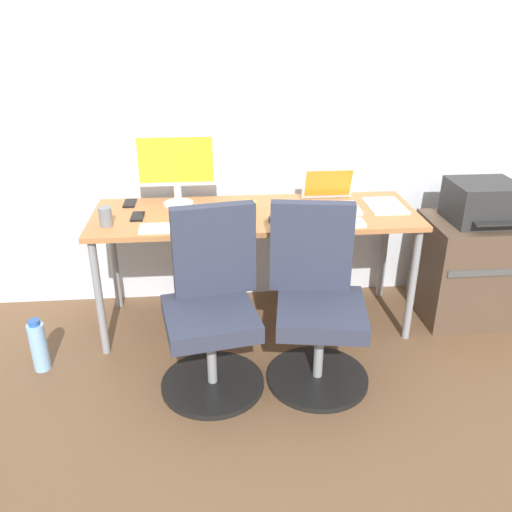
% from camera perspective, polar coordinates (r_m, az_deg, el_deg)
% --- Properties ---
extents(ground_plane, '(5.28, 5.28, 0.00)m').
position_cam_1_polar(ground_plane, '(3.42, -0.07, -6.93)').
color(ground_plane, brown).
extents(back_wall, '(4.40, 0.04, 2.60)m').
position_cam_1_polar(back_wall, '(3.34, -0.70, 16.23)').
color(back_wall, silver).
rests_on(back_wall, ground).
extents(desk, '(1.88, 0.63, 0.73)m').
position_cam_1_polar(desk, '(3.12, -0.08, 3.61)').
color(desk, '#B77542').
rests_on(desk, ground).
extents(office_chair_left, '(0.54, 0.54, 0.94)m').
position_cam_1_polar(office_chair_left, '(2.71, -4.73, -5.80)').
color(office_chair_left, black).
rests_on(office_chair_left, ground).
extents(office_chair_right, '(0.54, 0.54, 0.94)m').
position_cam_1_polar(office_chair_right, '(2.76, 6.53, -5.28)').
color(office_chair_right, black).
rests_on(office_chair_right, ground).
extents(side_cabinet, '(0.59, 0.50, 0.64)m').
position_cam_1_polar(side_cabinet, '(3.61, 21.93, -1.27)').
color(side_cabinet, brown).
rests_on(side_cabinet, ground).
extents(printer, '(0.38, 0.40, 0.24)m').
position_cam_1_polar(printer, '(3.45, 23.09, 5.34)').
color(printer, '#2D2D2D').
rests_on(printer, side_cabinet).
extents(water_bottle_on_floor, '(0.09, 0.09, 0.31)m').
position_cam_1_polar(water_bottle_on_floor, '(3.15, -22.25, -8.91)').
color(water_bottle_on_floor, '#8CBFF2').
rests_on(water_bottle_on_floor, ground).
extents(desktop_monitor, '(0.48, 0.18, 0.43)m').
position_cam_1_polar(desktop_monitor, '(3.18, -8.58, 9.73)').
color(desktop_monitor, silver).
rests_on(desktop_monitor, desk).
extents(open_laptop, '(0.31, 0.29, 0.22)m').
position_cam_1_polar(open_laptop, '(3.20, 8.00, 6.19)').
color(open_laptop, silver).
rests_on(open_laptop, desk).
extents(keyboard_by_monitor, '(0.34, 0.12, 0.02)m').
position_cam_1_polar(keyboard_by_monitor, '(2.88, -9.04, 2.99)').
color(keyboard_by_monitor, silver).
rests_on(keyboard_by_monitor, desk).
extents(keyboard_by_laptop, '(0.34, 0.12, 0.02)m').
position_cam_1_polar(keyboard_by_laptop, '(2.94, 8.30, 3.48)').
color(keyboard_by_laptop, silver).
rests_on(keyboard_by_laptop, desk).
extents(mouse_by_monitor, '(0.06, 0.10, 0.03)m').
position_cam_1_polar(mouse_by_monitor, '(2.96, 1.85, 4.04)').
color(mouse_by_monitor, '#2D2D2D').
rests_on(mouse_by_monitor, desk).
extents(mouse_by_laptop, '(0.06, 0.10, 0.03)m').
position_cam_1_polar(mouse_by_laptop, '(2.85, -1.29, 3.26)').
color(mouse_by_laptop, '#B7B7B7').
rests_on(mouse_by_laptop, desk).
extents(coffee_mug, '(0.08, 0.08, 0.09)m').
position_cam_1_polar(coffee_mug, '(3.01, -0.72, 5.03)').
color(coffee_mug, yellow).
rests_on(coffee_mug, desk).
extents(pen_cup, '(0.07, 0.07, 0.10)m').
position_cam_1_polar(pen_cup, '(2.99, -15.82, 4.07)').
color(pen_cup, slate).
rests_on(pen_cup, desk).
extents(phone_near_monitor, '(0.07, 0.14, 0.01)m').
position_cam_1_polar(phone_near_monitor, '(3.32, -13.36, 5.52)').
color(phone_near_monitor, black).
rests_on(phone_near_monitor, desk).
extents(phone_near_laptop, '(0.07, 0.14, 0.01)m').
position_cam_1_polar(phone_near_laptop, '(3.09, -12.57, 4.16)').
color(phone_near_laptop, black).
rests_on(phone_near_laptop, desk).
extents(paper_pile, '(0.21, 0.30, 0.01)m').
position_cam_1_polar(paper_pile, '(3.28, 13.66, 5.26)').
color(paper_pile, white).
rests_on(paper_pile, desk).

